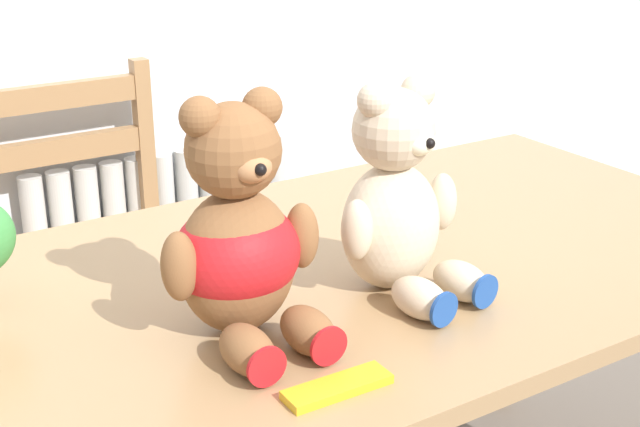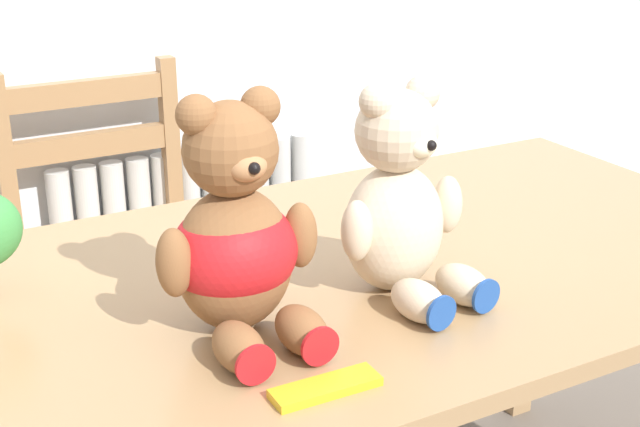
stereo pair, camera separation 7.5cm
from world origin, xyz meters
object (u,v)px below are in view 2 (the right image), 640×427
at_px(wooden_chair_behind, 116,256).
at_px(teddy_bear_right, 402,204).
at_px(teddy_bear_left, 236,239).
at_px(chocolate_bar, 326,387).

xyz_separation_m(wooden_chair_behind, teddy_bear_right, (0.20, -0.93, 0.41)).
xyz_separation_m(teddy_bear_left, chocolate_bar, (0.03, -0.21, -0.13)).
bearing_deg(chocolate_bar, teddy_bear_left, 97.56).
bearing_deg(wooden_chair_behind, chocolate_bar, 87.61).
height_order(teddy_bear_left, chocolate_bar, teddy_bear_left).
xyz_separation_m(wooden_chair_behind, teddy_bear_left, (-0.07, -0.93, 0.40)).
bearing_deg(teddy_bear_left, teddy_bear_right, 178.27).
distance_m(teddy_bear_right, chocolate_bar, 0.35).
distance_m(wooden_chair_behind, chocolate_bar, 1.17).
height_order(teddy_bear_right, chocolate_bar, teddy_bear_right).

